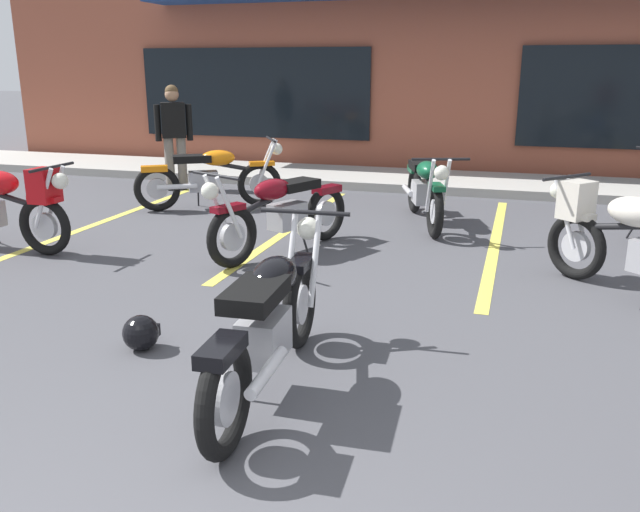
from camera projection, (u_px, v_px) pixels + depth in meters
name	position (u px, v px, depth m)	size (l,w,h in m)	color
ground_plane	(307.00, 335.00, 5.04)	(80.00, 80.00, 0.00)	#47474C
sidewalk_kerb	(430.00, 181.00, 11.28)	(22.00, 1.80, 0.14)	#A8A59E
brick_storefront_building	(459.00, 65.00, 14.28)	(18.36, 6.39, 3.96)	brown
painted_stall_lines	(389.00, 235.00, 8.00)	(7.58, 4.80, 0.01)	#DBCC4C
motorcycle_foreground_classic	(269.00, 321.00, 4.07)	(0.66, 2.11, 0.98)	black
motorcycle_silver_naked	(281.00, 212.00, 7.10)	(1.15, 1.98, 0.98)	black
motorcycle_blue_standard	(425.00, 189.00, 8.39)	(1.00, 2.04, 0.98)	black
motorcycle_green_cafe_racer	(210.00, 176.00, 9.34)	(1.87, 1.33, 0.98)	black
motorcycle_cream_vintage	(637.00, 239.00, 5.72)	(1.72, 1.58, 0.98)	black
person_in_black_shirt	(174.00, 131.00, 10.71)	(0.57, 0.41, 1.68)	black
helmet_on_pavement	(141.00, 333.00, 4.74)	(0.26, 0.26, 0.26)	black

